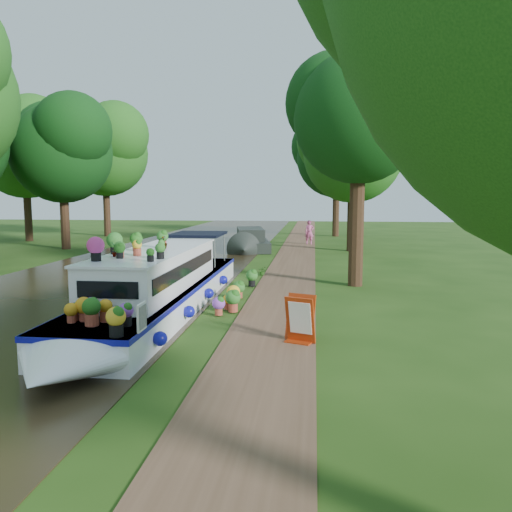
{
  "coord_description": "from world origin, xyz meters",
  "views": [
    {
      "loc": [
        2.22,
        -16.03,
        3.43
      ],
      "look_at": [
        0.2,
        1.23,
        1.3
      ],
      "focal_mm": 35.0,
      "sensor_mm": 36.0,
      "label": 1
    }
  ],
  "objects_px": {
    "pedestrian_pink": "(309,232)",
    "sandwich_board": "(300,321)",
    "plant_boat": "(157,285)",
    "second_boat": "(250,241)"
  },
  "relations": [
    {
      "from": "pedestrian_pink",
      "to": "sandwich_board",
      "type": "bearing_deg",
      "value": -97.48
    },
    {
      "from": "plant_boat",
      "to": "sandwich_board",
      "type": "xyz_separation_m",
      "value": [
        4.18,
        -2.4,
        -0.33
      ]
    },
    {
      "from": "second_boat",
      "to": "pedestrian_pink",
      "type": "bearing_deg",
      "value": 35.6
    },
    {
      "from": "second_boat",
      "to": "sandwich_board",
      "type": "distance_m",
      "value": 19.99
    },
    {
      "from": "plant_boat",
      "to": "second_boat",
      "type": "height_order",
      "value": "plant_boat"
    },
    {
      "from": "plant_boat",
      "to": "pedestrian_pink",
      "type": "relative_size",
      "value": 8.16
    },
    {
      "from": "sandwich_board",
      "to": "plant_boat",
      "type": "bearing_deg",
      "value": 170.55
    },
    {
      "from": "second_boat",
      "to": "sandwich_board",
      "type": "height_order",
      "value": "second_boat"
    },
    {
      "from": "plant_boat",
      "to": "sandwich_board",
      "type": "relative_size",
      "value": 12.38
    },
    {
      "from": "second_boat",
      "to": "plant_boat",
      "type": "bearing_deg",
      "value": -102.27
    }
  ]
}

